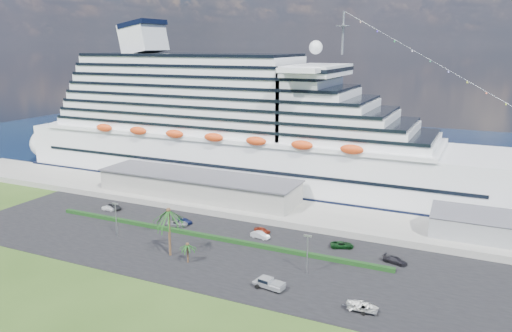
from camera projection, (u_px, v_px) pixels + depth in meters
The scene contains 22 objects.
ground at pixel (200, 272), 101.05m from camera, with size 420.00×420.00×0.00m, color #2D4717.
asphalt_lot at pixel (226, 251), 110.73m from camera, with size 140.00×38.00×0.12m, color black.
wharf at pixel (276, 210), 136.06m from camera, with size 240.00×20.00×1.80m, color gray.
water at pixel (357, 151), 215.51m from camera, with size 420.00×160.00×0.02m, color black.
cruise_ship at pixel (244, 133), 162.30m from camera, with size 191.00×38.00×54.00m.
terminal_building at pixel (198, 185), 145.36m from camera, with size 61.00×15.00×6.30m.
port_shed at pixel (486, 226), 113.86m from camera, with size 24.00×12.31×7.37m.
hedge at pixel (206, 236), 118.29m from camera, with size 88.00×1.10×0.90m, color black.
lamp_post_left at pixel (116, 215), 118.34m from camera, with size 1.60×0.35×8.27m.
lamp_post_right at pixel (307, 249), 98.61m from camera, with size 1.60×0.35×8.27m.
palm_tall at pixel (169, 216), 106.51m from camera, with size 8.82×8.82×11.13m.
palm_short at pixel (187, 247), 104.24m from camera, with size 3.53×3.53×4.56m.
parked_car_0 at pixel (109, 208), 137.77m from camera, with size 1.61×3.99×1.36m, color white.
parked_car_1 at pixel (114, 207), 138.74m from camera, with size 1.66×4.76×1.57m, color black.
parked_car_2 at pixel (177, 224), 125.72m from camera, with size 2.48×5.38×1.50m, color gray.
parked_car_3 at pixel (185, 221), 128.05m from camera, with size 1.74×4.29×1.24m, color #141B46.
parked_car_4 at pixel (262, 230), 121.35m from camera, with size 1.66×4.12×1.40m, color maroon.
parked_car_5 at pixel (260, 235), 117.98m from camera, with size 1.65×4.73×1.56m, color silver.
parked_car_6 at pixel (342, 245), 112.41m from camera, with size 2.42×5.25×1.46m, color black.
parked_car_7 at pixel (395, 260), 104.42m from camera, with size 2.09×5.13×1.49m, color black.
pickup_truck at pixel (269, 283), 93.46m from camera, with size 6.21×3.04×2.10m.
boat_trailer at pixel (362, 306), 85.18m from camera, with size 6.37×4.17×1.83m.
Camera 1 is at (49.65, -79.59, 44.73)m, focal length 35.00 mm.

